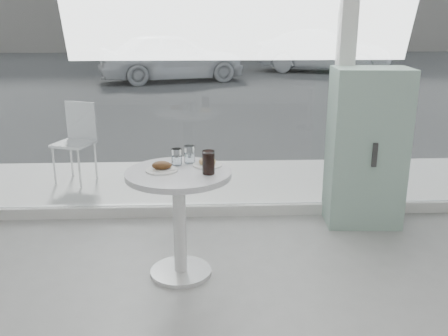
{
  "coord_description": "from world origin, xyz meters",
  "views": [
    {
      "loc": [
        -0.33,
        -1.31,
        1.78
      ],
      "look_at": [
        -0.2,
        1.7,
        0.85
      ],
      "focal_mm": 40.0,
      "sensor_mm": 36.0,
      "label": 1
    }
  ],
  "objects_px": {
    "main_table": "(179,202)",
    "patio_chair": "(77,137)",
    "car_silver": "(324,51)",
    "cola_glass": "(208,163)",
    "plate_donut": "(207,163)",
    "mint_cabinet": "(366,148)",
    "water_tumbler_b": "(190,155)",
    "car_white": "(172,57)",
    "water_tumbler_a": "(177,158)",
    "plate_fritter": "(162,167)"
  },
  "relations": [
    {
      "from": "main_table",
      "to": "patio_chair",
      "type": "distance_m",
      "value": 2.36
    },
    {
      "from": "car_silver",
      "to": "cola_glass",
      "type": "bearing_deg",
      "value": -179.74
    },
    {
      "from": "main_table",
      "to": "cola_glass",
      "type": "height_order",
      "value": "cola_glass"
    },
    {
      "from": "plate_donut",
      "to": "cola_glass",
      "type": "distance_m",
      "value": 0.19
    },
    {
      "from": "mint_cabinet",
      "to": "car_silver",
      "type": "distance_m",
      "value": 12.38
    },
    {
      "from": "car_silver",
      "to": "cola_glass",
      "type": "height_order",
      "value": "car_silver"
    },
    {
      "from": "water_tumbler_b",
      "to": "main_table",
      "type": "bearing_deg",
      "value": -110.42
    },
    {
      "from": "car_white",
      "to": "water_tumbler_a",
      "type": "bearing_deg",
      "value": 167.74
    },
    {
      "from": "plate_fritter",
      "to": "main_table",
      "type": "bearing_deg",
      "value": -5.6
    },
    {
      "from": "car_silver",
      "to": "water_tumbler_a",
      "type": "distance_m",
      "value": 13.49
    },
    {
      "from": "main_table",
      "to": "car_white",
      "type": "distance_m",
      "value": 10.87
    },
    {
      "from": "water_tumbler_a",
      "to": "water_tumbler_b",
      "type": "relative_size",
      "value": 0.95
    },
    {
      "from": "plate_fritter",
      "to": "cola_glass",
      "type": "height_order",
      "value": "cola_glass"
    },
    {
      "from": "patio_chair",
      "to": "plate_fritter",
      "type": "xyz_separation_m",
      "value": [
        1.07,
        -2.04,
        0.27
      ]
    },
    {
      "from": "plate_donut",
      "to": "mint_cabinet",
      "type": "bearing_deg",
      "value": 28.81
    },
    {
      "from": "car_white",
      "to": "water_tumbler_b",
      "type": "distance_m",
      "value": 10.68
    },
    {
      "from": "main_table",
      "to": "water_tumbler_b",
      "type": "xyz_separation_m",
      "value": [
        0.07,
        0.2,
        0.27
      ]
    },
    {
      "from": "patio_chair",
      "to": "car_white",
      "type": "relative_size",
      "value": 0.21
    },
    {
      "from": "cola_glass",
      "to": "water_tumbler_a",
      "type": "bearing_deg",
      "value": 135.91
    },
    {
      "from": "plate_fritter",
      "to": "plate_donut",
      "type": "xyz_separation_m",
      "value": [
        0.31,
        0.11,
        -0.01
      ]
    },
    {
      "from": "water_tumbler_b",
      "to": "car_silver",
      "type": "bearing_deg",
      "value": 72.53
    },
    {
      "from": "car_white",
      "to": "cola_glass",
      "type": "xyz_separation_m",
      "value": [
        0.86,
        -10.92,
        0.18
      ]
    },
    {
      "from": "plate_fritter",
      "to": "water_tumbler_a",
      "type": "xyz_separation_m",
      "value": [
        0.09,
        0.13,
        0.03
      ]
    },
    {
      "from": "plate_fritter",
      "to": "plate_donut",
      "type": "relative_size",
      "value": 1.07
    },
    {
      "from": "water_tumbler_a",
      "to": "mint_cabinet",
      "type": "bearing_deg",
      "value": 24.58
    },
    {
      "from": "cola_glass",
      "to": "plate_donut",
      "type": "bearing_deg",
      "value": 91.6
    },
    {
      "from": "mint_cabinet",
      "to": "plate_fritter",
      "type": "xyz_separation_m",
      "value": [
        -1.68,
        -0.86,
        0.11
      ]
    },
    {
      "from": "plate_donut",
      "to": "cola_glass",
      "type": "xyz_separation_m",
      "value": [
        0.01,
        -0.18,
        0.06
      ]
    },
    {
      "from": "mint_cabinet",
      "to": "water_tumbler_a",
      "type": "height_order",
      "value": "mint_cabinet"
    },
    {
      "from": "water_tumbler_a",
      "to": "water_tumbler_b",
      "type": "height_order",
      "value": "water_tumbler_b"
    },
    {
      "from": "plate_fritter",
      "to": "cola_glass",
      "type": "xyz_separation_m",
      "value": [
        0.31,
        -0.08,
        0.05
      ]
    },
    {
      "from": "plate_donut",
      "to": "water_tumbler_b",
      "type": "xyz_separation_m",
      "value": [
        -0.13,
        0.08,
        0.04
      ]
    },
    {
      "from": "main_table",
      "to": "car_white",
      "type": "bearing_deg",
      "value": 93.44
    },
    {
      "from": "mint_cabinet",
      "to": "plate_donut",
      "type": "bearing_deg",
      "value": -147.7
    },
    {
      "from": "water_tumbler_b",
      "to": "cola_glass",
      "type": "bearing_deg",
      "value": -63.74
    },
    {
      "from": "mint_cabinet",
      "to": "car_white",
      "type": "relative_size",
      "value": 0.35
    },
    {
      "from": "plate_donut",
      "to": "water_tumbler_a",
      "type": "bearing_deg",
      "value": 172.17
    },
    {
      "from": "plate_donut",
      "to": "water_tumbler_a",
      "type": "xyz_separation_m",
      "value": [
        -0.21,
        0.03,
        0.03
      ]
    },
    {
      "from": "plate_fritter",
      "to": "water_tumbler_a",
      "type": "height_order",
      "value": "water_tumbler_a"
    },
    {
      "from": "mint_cabinet",
      "to": "water_tumbler_b",
      "type": "bearing_deg",
      "value": -152.28
    },
    {
      "from": "water_tumbler_b",
      "to": "plate_donut",
      "type": "bearing_deg",
      "value": -32.91
    },
    {
      "from": "main_table",
      "to": "water_tumbler_a",
      "type": "relative_size",
      "value": 6.53
    },
    {
      "from": "patio_chair",
      "to": "car_silver",
      "type": "xyz_separation_m",
      "value": [
        5.28,
        10.94,
        0.14
      ]
    },
    {
      "from": "water_tumbler_a",
      "to": "cola_glass",
      "type": "height_order",
      "value": "cola_glass"
    },
    {
      "from": "mint_cabinet",
      "to": "water_tumbler_a",
      "type": "relative_size",
      "value": 11.57
    },
    {
      "from": "car_white",
      "to": "cola_glass",
      "type": "height_order",
      "value": "car_white"
    },
    {
      "from": "main_table",
      "to": "cola_glass",
      "type": "distance_m",
      "value": 0.36
    },
    {
      "from": "mint_cabinet",
      "to": "patio_chair",
      "type": "distance_m",
      "value": 3.0
    },
    {
      "from": "patio_chair",
      "to": "water_tumbler_a",
      "type": "distance_m",
      "value": 2.25
    },
    {
      "from": "plate_fritter",
      "to": "water_tumbler_a",
      "type": "relative_size",
      "value": 1.84
    }
  ]
}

